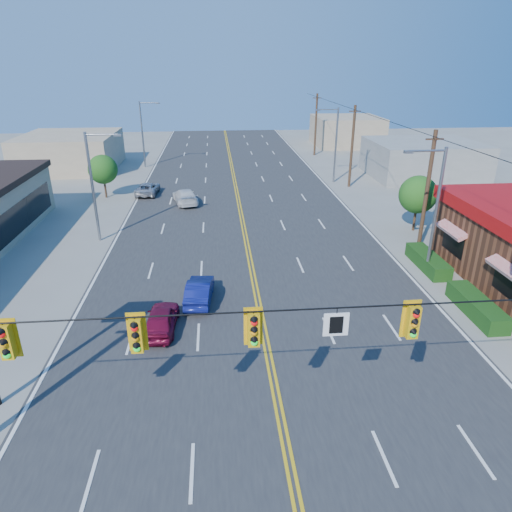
{
  "coord_description": "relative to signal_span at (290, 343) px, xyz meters",
  "views": [
    {
      "loc": [
        -2.14,
        -11.12,
        12.49
      ],
      "look_at": [
        0.02,
        12.79,
        2.2
      ],
      "focal_mm": 32.0,
      "sensor_mm": 36.0,
      "label": 1
    }
  ],
  "objects": [
    {
      "name": "streetlight_ne",
      "position": [
        10.91,
        38.0,
        -0.37
      ],
      "size": [
        2.55,
        0.25,
        8.0
      ],
      "color": "gray",
      "rests_on": "ground"
    },
    {
      "name": "bld_east_far",
      "position": [
        19.12,
        62.0,
        -2.69
      ],
      "size": [
        10.0,
        10.0,
        4.4
      ],
      "primitive_type": "cube",
      "color": "tan",
      "rests_on": "ground"
    },
    {
      "name": "bld_west_far",
      "position": [
        -19.88,
        48.0,
        -2.79
      ],
      "size": [
        11.0,
        12.0,
        4.2
      ],
      "primitive_type": "cube",
      "color": "tan",
      "rests_on": "ground"
    },
    {
      "name": "utility_pole_far",
      "position": [
        12.32,
        54.0,
        -0.69
      ],
      "size": [
        0.28,
        0.28,
        8.4
      ],
      "primitive_type": "cylinder",
      "color": "#47301E",
      "rests_on": "ground"
    },
    {
      "name": "bld_east_mid",
      "position": [
        22.12,
        40.0,
        -2.89
      ],
      "size": [
        12.0,
        10.0,
        4.0
      ],
      "primitive_type": "cube",
      "color": "gray",
      "rests_on": "ground"
    },
    {
      "name": "streetlight_nw",
      "position": [
        -10.67,
        48.0,
        -0.37
      ],
      "size": [
        2.55,
        0.25,
        8.0
      ],
      "color": "gray",
      "rests_on": "ground"
    },
    {
      "name": "ground",
      "position": [
        0.12,
        0.0,
        -4.89
      ],
      "size": [
        160.0,
        160.0,
        0.0
      ],
      "primitive_type": "plane",
      "color": "gray",
      "rests_on": "ground"
    },
    {
      "name": "utility_pole_near",
      "position": [
        12.32,
        18.0,
        -0.69
      ],
      "size": [
        0.28,
        0.28,
        8.4
      ],
      "primitive_type": "cylinder",
      "color": "#47301E",
      "rests_on": "ground"
    },
    {
      "name": "road",
      "position": [
        0.12,
        20.0,
        -4.86
      ],
      "size": [
        20.0,
        120.0,
        0.06
      ],
      "primitive_type": "cube",
      "color": "#2D2D30",
      "rests_on": "ground"
    },
    {
      "name": "car_magenta",
      "position": [
        -4.95,
        8.83,
        -4.26
      ],
      "size": [
        1.67,
        3.73,
        1.24
      ],
      "primitive_type": "imported",
      "rotation": [
        0.0,
        0.0,
        3.08
      ],
      "color": "maroon",
      "rests_on": "ground"
    },
    {
      "name": "car_silver",
      "position": [
        -8.85,
        34.59,
        -4.29
      ],
      "size": [
        2.23,
        4.4,
        1.19
      ],
      "primitive_type": "imported",
      "rotation": [
        0.0,
        0.0,
        3.08
      ],
      "color": "#A8A7AC",
      "rests_on": "ground"
    },
    {
      "name": "streetlight_se",
      "position": [
        10.91,
        14.0,
        -0.37
      ],
      "size": [
        2.55,
        0.25,
        8.0
      ],
      "color": "gray",
      "rests_on": "ground"
    },
    {
      "name": "signal_span",
      "position": [
        0.0,
        0.0,
        0.0
      ],
      "size": [
        24.32,
        0.34,
        9.0
      ],
      "color": "#47301E",
      "rests_on": "ground"
    },
    {
      "name": "tree_west",
      "position": [
        -12.88,
        34.0,
        -2.09
      ],
      "size": [
        2.8,
        2.8,
        4.2
      ],
      "color": "#47301E",
      "rests_on": "ground"
    },
    {
      "name": "car_blue",
      "position": [
        -3.13,
        11.67,
        -4.25
      ],
      "size": [
        1.67,
        3.93,
        1.26
      ],
      "primitive_type": "imported",
      "rotation": [
        0.0,
        0.0,
        3.05
      ],
      "color": "navy",
      "rests_on": "ground"
    },
    {
      "name": "streetlight_sw",
      "position": [
        -10.67,
        22.0,
        -0.37
      ],
      "size": [
        2.55,
        0.25,
        8.0
      ],
      "color": "gray",
      "rests_on": "ground"
    },
    {
      "name": "tree_kfc_rear",
      "position": [
        13.62,
        22.0,
        -1.95
      ],
      "size": [
        2.94,
        2.94,
        4.41
      ],
      "color": "#47301E",
      "rests_on": "ground"
    },
    {
      "name": "utility_pole_mid",
      "position": [
        12.32,
        36.0,
        -0.69
      ],
      "size": [
        0.28,
        0.28,
        8.4
      ],
      "primitive_type": "cylinder",
      "color": "#47301E",
      "rests_on": "ground"
    },
    {
      "name": "car_white",
      "position": [
        -4.93,
        31.08,
        -4.21
      ],
      "size": [
        2.89,
        4.93,
        1.34
      ],
      "primitive_type": "imported",
      "rotation": [
        0.0,
        0.0,
        3.37
      ],
      "color": "silver",
      "rests_on": "ground"
    }
  ]
}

